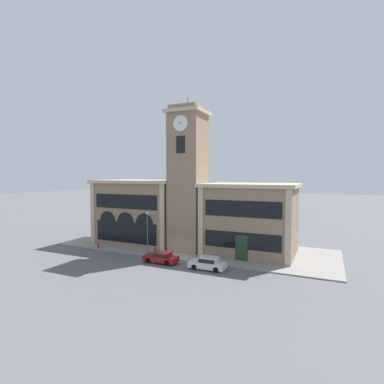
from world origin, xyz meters
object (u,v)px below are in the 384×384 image
object	(u,v)px
parked_car_mid	(208,263)
bollard	(155,252)
street_lamp	(147,226)
fire_hydrant	(98,245)
parked_car_near	(161,257)

from	to	relation	value
parked_car_mid	bollard	bearing A→B (deg)	-13.70
parked_car_mid	street_lamp	size ratio (longest dim) A/B	0.73
bollard	fire_hydrant	world-z (taller)	bollard
fire_hydrant	bollard	bearing A→B (deg)	-2.18
parked_car_near	fire_hydrant	xyz separation A→B (m)	(-11.62, 2.14, -0.12)
street_lamp	fire_hydrant	distance (m)	9.02
street_lamp	parked_car_near	bearing A→B (deg)	-31.44
parked_car_near	fire_hydrant	distance (m)	11.82
parked_car_mid	bollard	world-z (taller)	parked_car_mid
street_lamp	fire_hydrant	xyz separation A→B (m)	(-8.40, 0.18, -3.27)
street_lamp	bollard	bearing A→B (deg)	-8.82
bollard	parked_car_mid	bearing A→B (deg)	-12.60
bollard	fire_hydrant	size ratio (longest dim) A/B	1.22
parked_car_near	bollard	distance (m)	2.67
parked_car_near	bollard	size ratio (longest dim) A/B	3.86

